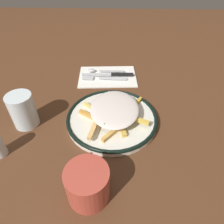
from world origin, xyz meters
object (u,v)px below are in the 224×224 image
spoon (99,71)px  water_glass (23,110)px  plate (112,118)px  coffee_mug (88,183)px  napkin (108,76)px  knife (112,74)px  fries_heap (114,110)px  fork (104,78)px

spoon → water_glass: water_glass is taller
plate → coffee_mug: coffee_mug is taller
coffee_mug → spoon: bearing=2.3°
napkin → knife: size_ratio=1.09×
fries_heap → spoon: fries_heap is taller
plate → knife: bearing=2.0°
fries_heap → coffee_mug: 0.25m
plate → spoon: size_ratio=1.84×
fork → coffee_mug: (-0.47, 0.00, 0.03)m
water_glass → coffee_mug: bearing=-134.9°
plate → napkin: size_ratio=1.22×
fork → spoon: spoon is taller
fries_heap → knife: fries_heap is taller
fork → coffee_mug: bearing=179.8°
coffee_mug → fries_heap: bearing=-11.1°
knife → coffee_mug: size_ratio=1.74×
spoon → coffee_mug: size_ratio=1.26×
napkin → fork: fork is taller
napkin → coffee_mug: coffee_mug is taller
spoon → coffee_mug: coffee_mug is taller
spoon → water_glass: (-0.31, 0.20, 0.04)m
knife → coffee_mug: bearing=176.2°
plate → knife: 0.26m
napkin → water_glass: water_glass is taller
fries_heap → fork: size_ratio=1.23×
knife → spoon: 0.06m
fries_heap → coffee_mug: bearing=168.9°
plate → napkin: 0.26m
water_glass → coffee_mug: water_glass is taller
water_glass → knife: bearing=-41.8°
napkin → fries_heap: bearing=-172.4°
knife → spoon: (0.03, 0.05, 0.00)m
plate → spoon: plate is taller
plate → fork: 0.23m
knife → water_glass: size_ratio=2.01×
napkin → spoon: spoon is taller
fries_heap → spoon: size_ratio=1.42×
fries_heap → napkin: size_ratio=0.94×
fries_heap → fork: 0.23m
plate → spoon: 0.29m
fork → water_glass: (-0.25, 0.22, 0.04)m
water_glass → coffee_mug: 0.31m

